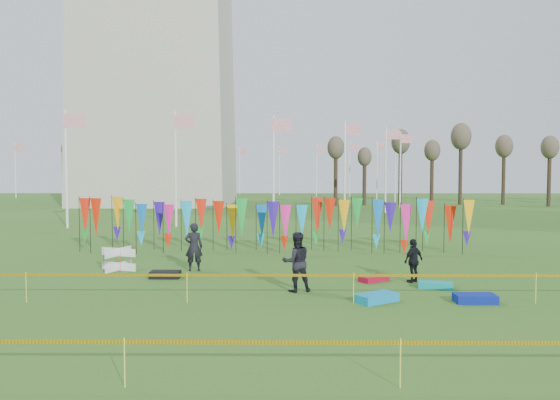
{
  "coord_description": "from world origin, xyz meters",
  "views": [
    {
      "loc": [
        0.79,
        -16.9,
        3.86
      ],
      "look_at": [
        0.61,
        6.0,
        2.66
      ],
      "focal_mm": 35.0,
      "sensor_mm": 36.0,
      "label": 1
    }
  ],
  "objects_px": {
    "kite_bag_red": "(374,279)",
    "person_right": "(414,261)",
    "person_left": "(194,247)",
    "kite_bag_black": "(165,274)",
    "kite_bag_turquoise": "(377,298)",
    "box_kite": "(119,259)",
    "kite_bag_blue": "(475,298)",
    "kite_bag_teal": "(436,285)",
    "person_mid": "(296,262)"
  },
  "relations": [
    {
      "from": "person_left",
      "to": "kite_bag_black",
      "type": "xyz_separation_m",
      "value": [
        -0.81,
        -1.41,
        -0.81
      ]
    },
    {
      "from": "person_mid",
      "to": "kite_bag_turquoise",
      "type": "bearing_deg",
      "value": 136.01
    },
    {
      "from": "person_left",
      "to": "person_right",
      "type": "xyz_separation_m",
      "value": [
        8.0,
        -2.14,
        -0.17
      ]
    },
    {
      "from": "kite_bag_blue",
      "to": "kite_bag_black",
      "type": "relative_size",
      "value": 1.11
    },
    {
      "from": "kite_bag_blue",
      "to": "kite_bag_black",
      "type": "bearing_deg",
      "value": 159.81
    },
    {
      "from": "kite_bag_red",
      "to": "kite_bag_blue",
      "type": "bearing_deg",
      "value": -51.41
    },
    {
      "from": "box_kite",
      "to": "person_left",
      "type": "xyz_separation_m",
      "value": [
        2.94,
        -0.02,
        0.49
      ]
    },
    {
      "from": "kite_bag_blue",
      "to": "kite_bag_teal",
      "type": "xyz_separation_m",
      "value": [
        -0.62,
        1.94,
        -0.02
      ]
    },
    {
      "from": "kite_bag_turquoise",
      "to": "kite_bag_black",
      "type": "bearing_deg",
      "value": 152.97
    },
    {
      "from": "kite_bag_black",
      "to": "kite_bag_teal",
      "type": "relative_size",
      "value": 0.97
    },
    {
      "from": "box_kite",
      "to": "kite_bag_red",
      "type": "height_order",
      "value": "box_kite"
    },
    {
      "from": "person_left",
      "to": "kite_bag_teal",
      "type": "distance_m",
      "value": 9.1
    },
    {
      "from": "kite_bag_black",
      "to": "kite_bag_teal",
      "type": "height_order",
      "value": "kite_bag_black"
    },
    {
      "from": "box_kite",
      "to": "person_left",
      "type": "relative_size",
      "value": 0.48
    },
    {
      "from": "person_mid",
      "to": "kite_bag_red",
      "type": "distance_m",
      "value": 3.33
    },
    {
      "from": "kite_bag_turquoise",
      "to": "person_left",
      "type": "bearing_deg",
      "value": 141.27
    },
    {
      "from": "person_right",
      "to": "kite_bag_turquoise",
      "type": "xyz_separation_m",
      "value": [
        -1.76,
        -2.86,
        -0.64
      ]
    },
    {
      "from": "kite_bag_turquoise",
      "to": "kite_bag_red",
      "type": "relative_size",
      "value": 1.17
    },
    {
      "from": "kite_bag_turquoise",
      "to": "kite_bag_blue",
      "type": "height_order",
      "value": "kite_bag_turquoise"
    },
    {
      "from": "kite_bag_blue",
      "to": "kite_bag_red",
      "type": "height_order",
      "value": "kite_bag_blue"
    },
    {
      "from": "person_mid",
      "to": "kite_bag_blue",
      "type": "distance_m",
      "value": 5.49
    },
    {
      "from": "person_left",
      "to": "kite_bag_black",
      "type": "height_order",
      "value": "person_left"
    },
    {
      "from": "person_right",
      "to": "kite_bag_red",
      "type": "height_order",
      "value": "person_right"
    },
    {
      "from": "person_mid",
      "to": "kite_bag_blue",
      "type": "height_order",
      "value": "person_mid"
    },
    {
      "from": "box_kite",
      "to": "kite_bag_red",
      "type": "relative_size",
      "value": 0.83
    },
    {
      "from": "box_kite",
      "to": "kite_bag_red",
      "type": "xyz_separation_m",
      "value": [
        9.6,
        -1.99,
        -0.35
      ]
    },
    {
      "from": "person_left",
      "to": "kite_bag_blue",
      "type": "distance_m",
      "value": 10.47
    },
    {
      "from": "kite_bag_teal",
      "to": "person_left",
      "type": "bearing_deg",
      "value": 159.85
    },
    {
      "from": "kite_bag_red",
      "to": "kite_bag_teal",
      "type": "bearing_deg",
      "value": -31.96
    },
    {
      "from": "box_kite",
      "to": "person_right",
      "type": "xyz_separation_m",
      "value": [
        10.94,
        -2.16,
        0.31
      ]
    },
    {
      "from": "kite_bag_turquoise",
      "to": "kite_bag_blue",
      "type": "xyz_separation_m",
      "value": [
        2.89,
        -0.06,
        -0.0
      ]
    },
    {
      "from": "box_kite",
      "to": "kite_bag_red",
      "type": "distance_m",
      "value": 9.81
    },
    {
      "from": "person_mid",
      "to": "kite_bag_black",
      "type": "bearing_deg",
      "value": -38.33
    },
    {
      "from": "kite_bag_red",
      "to": "person_right",
      "type": "bearing_deg",
      "value": -7.39
    },
    {
      "from": "kite_bag_blue",
      "to": "kite_bag_red",
      "type": "distance_m",
      "value": 3.96
    },
    {
      "from": "person_left",
      "to": "kite_bag_blue",
      "type": "bearing_deg",
      "value": 142.9
    },
    {
      "from": "person_right",
      "to": "kite_bag_turquoise",
      "type": "relative_size",
      "value": 1.21
    },
    {
      "from": "box_kite",
      "to": "kite_bag_turquoise",
      "type": "distance_m",
      "value": 10.47
    },
    {
      "from": "person_mid",
      "to": "kite_bag_black",
      "type": "height_order",
      "value": "person_mid"
    },
    {
      "from": "kite_bag_turquoise",
      "to": "kite_bag_teal",
      "type": "relative_size",
      "value": 1.14
    },
    {
      "from": "kite_bag_turquoise",
      "to": "person_mid",
      "type": "bearing_deg",
      "value": 149.26
    },
    {
      "from": "kite_bag_turquoise",
      "to": "kite_bag_teal",
      "type": "height_order",
      "value": "kite_bag_turquoise"
    },
    {
      "from": "kite_bag_black",
      "to": "kite_bag_teal",
      "type": "xyz_separation_m",
      "value": [
        9.32,
        -1.71,
        -0.02
      ]
    },
    {
      "from": "kite_bag_turquoise",
      "to": "box_kite",
      "type": "bearing_deg",
      "value": 151.32
    },
    {
      "from": "kite_bag_turquoise",
      "to": "kite_bag_blue",
      "type": "bearing_deg",
      "value": -1.12
    },
    {
      "from": "person_mid",
      "to": "person_right",
      "type": "bearing_deg",
      "value": -173.56
    },
    {
      "from": "kite_bag_turquoise",
      "to": "kite_bag_blue",
      "type": "relative_size",
      "value": 1.06
    },
    {
      "from": "person_mid",
      "to": "kite_bag_black",
      "type": "xyz_separation_m",
      "value": [
        -4.71,
        2.2,
        -0.84
      ]
    },
    {
      "from": "kite_bag_turquoise",
      "to": "kite_bag_teal",
      "type": "distance_m",
      "value": 2.95
    },
    {
      "from": "person_mid",
      "to": "kite_bag_red",
      "type": "bearing_deg",
      "value": -162.5
    }
  ]
}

